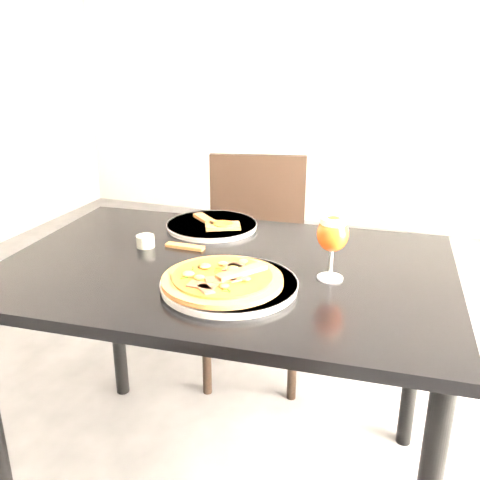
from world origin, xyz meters
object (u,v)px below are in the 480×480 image
at_px(dining_table, 226,294).
at_px(beer_glass, 333,234).
at_px(chair_far, 255,258).
at_px(pizza, 223,278).

bearing_deg(dining_table, beer_glass, -3.75).
bearing_deg(beer_glass, dining_table, -179.36).
xyz_separation_m(chair_far, beer_glass, (0.42, -0.67, 0.38)).
xyz_separation_m(dining_table, chair_far, (-0.14, 0.67, -0.17)).
bearing_deg(dining_table, chair_far, 97.17).
distance_m(dining_table, pizza, 0.19).
relative_size(dining_table, pizza, 4.27).
height_order(chair_far, pizza, chair_far).
relative_size(chair_far, beer_glass, 5.38).
relative_size(dining_table, beer_glass, 7.60).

